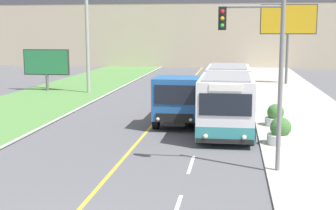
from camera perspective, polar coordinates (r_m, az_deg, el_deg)
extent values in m
cube|color=silver|center=(13.61, 1.03, -12.66)|extent=(0.12, 2.40, 0.01)
cube|color=silver|center=(17.94, 2.83, -7.24)|extent=(0.12, 2.40, 0.01)
cube|color=silver|center=(22.38, 3.91, -3.95)|extent=(0.12, 2.40, 0.01)
cube|color=silver|center=(26.87, 4.62, -1.75)|extent=(0.12, 2.40, 0.01)
cube|color=silver|center=(31.40, 5.13, -0.18)|extent=(0.12, 2.40, 0.01)
cube|color=silver|center=(35.94, 5.51, 0.99)|extent=(0.12, 2.40, 0.01)
cube|color=silver|center=(40.49, 5.80, 1.90)|extent=(0.12, 2.40, 0.01)
cube|color=silver|center=(45.06, 6.04, 2.63)|extent=(0.12, 2.40, 0.01)
cube|color=silver|center=(49.63, 6.23, 3.22)|extent=(0.12, 2.40, 0.01)
cube|color=silver|center=(22.52, 7.12, 0.13)|extent=(2.51, 5.39, 2.58)
cube|color=teal|center=(22.68, 7.07, -2.21)|extent=(2.53, 5.41, 0.70)
cube|color=black|center=(22.46, 7.14, 1.11)|extent=(2.54, 4.96, 0.90)
cube|color=gray|center=(22.35, 7.18, 3.50)|extent=(2.14, 4.85, 0.08)
cube|color=silver|center=(28.75, 7.34, 2.07)|extent=(2.51, 5.39, 2.58)
cube|color=teal|center=(28.88, 7.30, 0.22)|extent=(2.53, 5.41, 0.70)
cube|color=black|center=(28.70, 7.35, 2.84)|extent=(2.54, 4.96, 0.90)
cube|color=gray|center=(28.62, 7.39, 4.72)|extent=(2.14, 4.85, 0.08)
cube|color=#474747|center=(25.63, 7.24, 1.22)|extent=(2.31, 0.90, 2.37)
cube|color=black|center=(19.77, 7.00, 0.02)|extent=(2.21, 0.04, 0.95)
cube|color=black|center=(20.07, 6.91, -4.43)|extent=(2.46, 0.06, 0.20)
sphere|color=#F4EAB2|center=(20.05, 4.59, -3.82)|extent=(0.20, 0.20, 0.20)
sphere|color=#F4EAB2|center=(20.02, 9.27, -3.93)|extent=(0.20, 0.20, 0.20)
cube|color=white|center=(19.67, 7.04, 2.10)|extent=(1.38, 0.04, 0.28)
cylinder|color=black|center=(21.28, 3.77, -3.26)|extent=(0.28, 1.00, 1.00)
cylinder|color=black|center=(21.24, 10.21, -3.41)|extent=(0.28, 1.00, 1.00)
cylinder|color=black|center=(24.44, 4.34, -1.65)|extent=(0.28, 1.00, 1.00)
cylinder|color=black|center=(24.41, 9.94, -1.77)|extent=(0.28, 1.00, 1.00)
cylinder|color=black|center=(29.46, 4.99, 0.19)|extent=(0.28, 1.00, 1.00)
cylinder|color=black|center=(29.44, 9.63, 0.09)|extent=(0.28, 1.00, 1.00)
cube|color=black|center=(26.23, 1.67, -1.01)|extent=(1.05, 6.36, 0.20)
cube|color=#235BA3|center=(24.10, 1.15, 0.89)|extent=(2.34, 2.40, 2.12)
cube|color=black|center=(22.86, 0.79, 1.24)|extent=(1.99, 0.04, 0.95)
cube|color=black|center=(23.04, 0.78, -1.61)|extent=(1.88, 0.06, 0.44)
sphere|color=silver|center=(23.16, -1.24, -1.73)|extent=(0.18, 0.18, 0.18)
sphere|color=silver|center=(22.95, 2.81, -1.84)|extent=(0.18, 0.18, 0.18)
cube|color=orange|center=(27.50, 1.97, -0.20)|extent=(2.23, 3.71, 0.12)
cube|color=orange|center=(27.53, -0.20, 1.15)|extent=(0.12, 3.71, 1.39)
cube|color=orange|center=(27.31, 4.18, 1.07)|extent=(0.12, 3.71, 1.39)
cube|color=orange|center=(25.64, 1.56, 0.56)|extent=(2.23, 0.12, 1.39)
cube|color=orange|center=(29.17, 2.35, 1.60)|extent=(2.23, 0.12, 1.39)
cube|color=orange|center=(25.53, 1.56, 2.37)|extent=(2.23, 0.12, 0.24)
cylinder|color=black|center=(24.20, -1.46, -1.68)|extent=(0.30, 1.04, 1.04)
cylinder|color=black|center=(23.94, 3.64, -1.82)|extent=(0.30, 1.04, 1.04)
cylinder|color=black|center=(27.83, -0.20, -0.26)|extent=(0.30, 1.04, 1.04)
cylinder|color=black|center=(27.61, 4.24, -0.36)|extent=(0.30, 1.04, 1.04)
cylinder|color=#9E9E99|center=(38.36, -9.85, 9.41)|extent=(0.28, 0.28, 10.68)
cylinder|color=slate|center=(16.80, 13.55, 2.27)|extent=(0.16, 0.16, 6.25)
cylinder|color=slate|center=(16.63, 10.05, 11.73)|extent=(2.20, 0.10, 0.10)
cube|color=black|center=(16.62, 6.65, 10.43)|extent=(0.28, 0.24, 0.80)
sphere|color=red|center=(16.49, 6.65, 11.27)|extent=(0.14, 0.14, 0.14)
sphere|color=orange|center=(16.49, 6.64, 10.44)|extent=(0.14, 0.14, 0.14)
sphere|color=green|center=(16.48, 6.62, 9.61)|extent=(0.14, 0.14, 0.14)
cylinder|color=#59595B|center=(45.18, 14.29, 5.44)|extent=(0.24, 0.24, 4.75)
cube|color=#333333|center=(45.12, 14.47, 10.08)|extent=(5.12, 0.20, 2.73)
cube|color=gold|center=(45.01, 14.49, 10.09)|extent=(4.96, 0.02, 2.57)
cylinder|color=#59595B|center=(40.63, -14.51, 2.69)|extent=(0.24, 0.24, 1.42)
cube|color=#333333|center=(40.48, -14.61, 5.08)|extent=(3.92, 0.20, 2.14)
cube|color=#287547|center=(40.38, -14.67, 5.07)|extent=(3.76, 0.02, 1.98)
cylinder|color=silver|center=(21.26, 13.51, -4.07)|extent=(1.15, 1.15, 0.43)
sphere|color=#3D6B33|center=(21.15, 13.57, -2.67)|extent=(0.92, 0.92, 0.92)
cylinder|color=silver|center=(25.32, 12.94, -1.98)|extent=(1.09, 1.09, 0.41)
sphere|color=#3D6B33|center=(25.23, 12.98, -0.86)|extent=(0.87, 0.87, 0.87)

